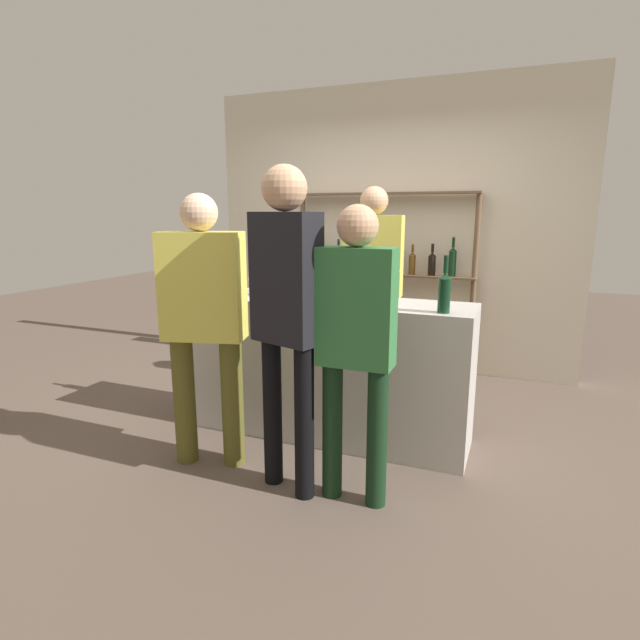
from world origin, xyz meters
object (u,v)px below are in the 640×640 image
(counter_bottle_1, at_px, (444,291))
(wine_glass, at_px, (252,275))
(ice_bucket, at_px, (383,288))
(server_behind_counter, at_px, (372,276))
(cork_jar, at_px, (260,285))
(customer_center, at_px, (286,302))
(customer_right, at_px, (356,333))
(customer_left, at_px, (204,313))
(counter_bottle_3, at_px, (360,278))
(counter_bottle_0, at_px, (207,272))
(counter_bottle_2, at_px, (322,283))

(counter_bottle_1, relative_size, wine_glass, 2.10)
(ice_bucket, distance_m, server_behind_counter, 1.09)
(cork_jar, distance_m, server_behind_counter, 1.11)
(wine_glass, xyz_separation_m, customer_center, (0.74, -0.94, 0.00))
(customer_center, bearing_deg, cork_jar, 54.78)
(counter_bottle_1, relative_size, customer_center, 0.19)
(wine_glass, relative_size, customer_center, 0.09)
(counter_bottle_1, relative_size, customer_right, 0.21)
(customer_center, height_order, server_behind_counter, customer_center)
(cork_jar, height_order, customer_left, customer_left)
(server_behind_counter, bearing_deg, counter_bottle_3, 5.23)
(cork_jar, distance_m, customer_center, 0.96)
(counter_bottle_3, bearing_deg, customer_left, -134.25)
(customer_left, bearing_deg, customer_right, -109.25)
(wine_glass, height_order, customer_right, customer_right)
(wine_glass, xyz_separation_m, customer_right, (1.13, -0.90, -0.14))
(cork_jar, bearing_deg, wine_glass, 133.57)
(ice_bucket, relative_size, server_behind_counter, 0.13)
(wine_glass, distance_m, ice_bucket, 1.13)
(counter_bottle_3, bearing_deg, cork_jar, -171.69)
(counter_bottle_0, relative_size, customer_center, 0.19)
(counter_bottle_0, height_order, wine_glass, counter_bottle_0)
(ice_bucket, bearing_deg, wine_glass, 167.20)
(counter_bottle_2, xyz_separation_m, ice_bucket, (0.41, 0.04, -0.01))
(ice_bucket, height_order, server_behind_counter, server_behind_counter)
(wine_glass, height_order, customer_center, customer_center)
(counter_bottle_1, bearing_deg, server_behind_counter, 124.66)
(wine_glass, bearing_deg, ice_bucket, -12.80)
(counter_bottle_2, bearing_deg, counter_bottle_1, -2.81)
(counter_bottle_0, xyz_separation_m, counter_bottle_1, (1.81, -0.20, -0.01))
(cork_jar, bearing_deg, customer_center, -52.85)
(cork_jar, bearing_deg, ice_bucket, -4.67)
(counter_bottle_1, height_order, customer_center, customer_center)
(counter_bottle_1, relative_size, server_behind_counter, 0.19)
(counter_bottle_0, xyz_separation_m, ice_bucket, (1.42, -0.12, -0.02))
(counter_bottle_0, relative_size, customer_left, 0.21)
(counter_bottle_3, distance_m, customer_left, 1.08)
(counter_bottle_0, xyz_separation_m, cork_jar, (0.48, -0.05, -0.07))
(counter_bottle_2, xyz_separation_m, server_behind_counter, (0.04, 1.07, -0.07))
(counter_bottle_3, xyz_separation_m, ice_bucket, (0.21, -0.18, -0.03))
(counter_bottle_1, distance_m, counter_bottle_3, 0.66)
(counter_bottle_0, xyz_separation_m, customer_center, (1.06, -0.81, -0.02))
(counter_bottle_3, height_order, customer_center, customer_center)
(customer_right, bearing_deg, server_behind_counter, 12.79)
(server_behind_counter, bearing_deg, cork_jar, -36.03)
(cork_jar, height_order, customer_right, customer_right)
(server_behind_counter, relative_size, customer_left, 1.06)
(customer_left, bearing_deg, wine_glass, -5.91)
(counter_bottle_1, xyz_separation_m, cork_jar, (-1.33, 0.15, -0.06))
(counter_bottle_2, xyz_separation_m, wine_glass, (-0.69, 0.29, -0.01))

